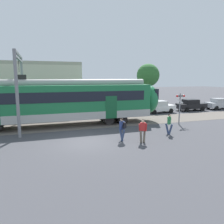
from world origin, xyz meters
TOP-DOWN VIEW (x-y plane):
  - ground_plane at (0.00, 0.00)m, footprint 160.00×160.00m
  - pedestrian_navy at (2.55, -0.52)m, footprint 0.51×0.71m
  - pedestrian_red at (3.74, -1.35)m, footprint 0.67×0.48m
  - pedestrian_green at (6.72, 0.02)m, footprint 0.47×0.67m
  - parked_car_white at (11.62, 9.86)m, footprint 4.05×1.85m
  - parked_car_black at (16.77, 10.15)m, footprint 4.04×1.83m
  - parked_car_silver at (21.61, 10.09)m, footprint 4.03×1.82m
  - catenary_gantry at (-4.47, 6.00)m, footprint 0.24×6.64m
  - crossing_signal at (9.80, 3.01)m, footprint 0.96×0.22m
  - background_building at (-6.68, 15.29)m, footprint 17.85×5.00m
  - street_tree_right at (14.40, 18.42)m, footprint 3.76×3.76m

SIDE VIEW (x-z plane):
  - ground_plane at x=0.00m, z-range 0.00..0.00m
  - parked_car_white at x=11.62m, z-range 0.01..1.55m
  - parked_car_black at x=16.77m, z-range 0.01..1.55m
  - parked_car_silver at x=21.61m, z-range 0.01..1.55m
  - pedestrian_red at x=3.74m, z-range 0.13..1.80m
  - pedestrian_green at x=6.72m, z-range 0.13..1.80m
  - pedestrian_navy at x=2.55m, z-range 0.16..1.82m
  - crossing_signal at x=9.80m, z-range 0.51..3.51m
  - background_building at x=-6.68m, z-range -1.39..7.81m
  - catenary_gantry at x=-4.47m, z-range 1.05..7.58m
  - street_tree_right at x=14.40m, z-range 1.48..8.25m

